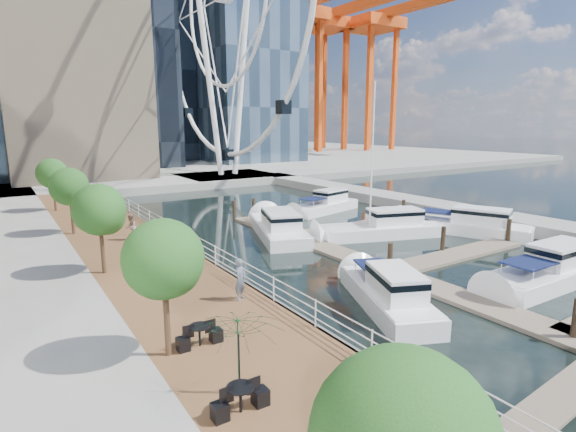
{
  "coord_description": "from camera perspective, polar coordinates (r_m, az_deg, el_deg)",
  "views": [
    {
      "loc": [
        -15.58,
        -9.56,
        8.49
      ],
      "look_at": [
        -0.91,
        12.78,
        3.0
      ],
      "focal_mm": 28.0,
      "sensor_mm": 36.0,
      "label": 1
    }
  ],
  "objects": [
    {
      "name": "pedestrian_far",
      "position": [
        36.84,
        -24.27,
        0.04
      ],
      "size": [
        0.95,
        0.55,
        1.52
      ],
      "primitive_type": "imported",
      "rotation": [
        0.0,
        0.0,
        2.92
      ],
      "color": "#30373C",
      "rests_on": "boardwalk"
    },
    {
      "name": "yacht_foreground",
      "position": [
        28.27,
        30.03,
        -7.48
      ],
      "size": [
        9.84,
        2.84,
        2.15
      ],
      "primitive_type": null,
      "rotation": [
        0.0,
        0.0,
        1.55
      ],
      "color": "white",
      "rests_on": "ground"
    },
    {
      "name": "street_trees",
      "position": [
        24.29,
        -22.87,
        0.73
      ],
      "size": [
        2.6,
        42.6,
        4.6
      ],
      "color": "#3F2B1C",
      "rests_on": "ground"
    },
    {
      "name": "floating_docks",
      "position": [
        31.62,
        16.48,
        -3.53
      ],
      "size": [
        16.0,
        34.0,
        2.6
      ],
      "color": "#6D6051",
      "rests_on": "ground"
    },
    {
      "name": "ground",
      "position": [
        20.15,
        23.46,
        -14.33
      ],
      "size": [
        520.0,
        520.0,
        0.0
      ],
      "primitive_type": "plane",
      "color": "black",
      "rests_on": "ground"
    },
    {
      "name": "port_cranes",
      "position": [
        134.67,
        5.25,
        16.46
      ],
      "size": [
        40.0,
        52.0,
        38.0
      ],
      "color": "#D84C14",
      "rests_on": "ground"
    },
    {
      "name": "pier",
      "position": [
        68.76,
        -7.61,
        4.83
      ],
      "size": [
        14.0,
        12.0,
        1.0
      ],
      "primitive_type": "cube",
      "color": "gray",
      "rests_on": "ground"
    },
    {
      "name": "pedestrian_mid",
      "position": [
        31.11,
        -19.33,
        -1.34
      ],
      "size": [
        0.96,
        1.05,
        1.75
      ],
      "primitive_type": "imported",
      "rotation": [
        0.0,
        0.0,
        -2.0
      ],
      "color": "gray",
      "rests_on": "boardwalk"
    },
    {
      "name": "seawall",
      "position": [
        27.54,
        -11.52,
        -5.5
      ],
      "size": [
        0.25,
        60.0,
        1.0
      ],
      "primitive_type": "cube",
      "color": "#595954",
      "rests_on": "ground"
    },
    {
      "name": "breakwater",
      "position": [
        46.94,
        16.73,
        1.31
      ],
      "size": [
        4.0,
        60.0,
        1.0
      ],
      "primitive_type": "cube",
      "color": "gray",
      "rests_on": "ground"
    },
    {
      "name": "railing",
      "position": [
        27.23,
        -11.8,
        -3.46
      ],
      "size": [
        0.1,
        60.0,
        1.05
      ],
      "primitive_type": null,
      "color": "white",
      "rests_on": "boardwalk"
    },
    {
      "name": "moored_yachts",
      "position": [
        33.87,
        12.32,
        -3.18
      ],
      "size": [
        21.92,
        34.81,
        11.5
      ],
      "color": "white",
      "rests_on": "ground"
    },
    {
      "name": "pedestrian_near",
      "position": [
        19.66,
        -6.06,
        -7.97
      ],
      "size": [
        0.8,
        0.76,
        1.84
      ],
      "primitive_type": "imported",
      "rotation": [
        0.0,
        0.0,
        0.65
      ],
      "color": "#50596A",
      "rests_on": "boardwalk"
    },
    {
      "name": "boardwalk",
      "position": [
        26.65,
        -17.54,
        -6.4
      ],
      "size": [
        6.0,
        60.0,
        1.0
      ],
      "primitive_type": "cube",
      "color": "brown",
      "rests_on": "ground"
    },
    {
      "name": "land_far",
      "position": [
        112.92,
        -25.45,
        6.43
      ],
      "size": [
        200.0,
        114.0,
        1.0
      ],
      "primitive_type": "cube",
      "color": "gray",
      "rests_on": "ground"
    }
  ]
}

